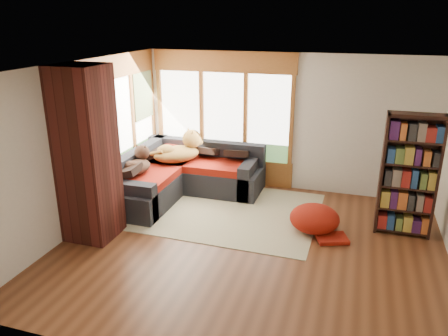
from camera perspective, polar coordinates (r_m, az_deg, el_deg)
The scene contains 16 objects.
floor at distance 6.56m, azimuth 3.47°, elevation -10.21°, with size 5.50×5.50×0.00m, color #522B16.
ceiling at distance 5.74m, azimuth 4.00°, elevation 12.99°, with size 5.50×5.50×0.00m, color white.
wall_back at distance 8.38m, azimuth 7.84°, elevation 5.88°, with size 5.50×0.04×2.60m, color silver.
wall_front at distance 3.85m, azimuth -5.42°, elevation -10.94°, with size 5.50×0.04×2.60m, color silver.
wall_left at distance 7.15m, azimuth -18.23°, elevation 2.70°, with size 0.04×5.00×2.60m, color silver.
windows_back at distance 8.61m, azimuth -0.12°, elevation 6.77°, with size 2.82×0.10×1.90m.
windows_left at distance 8.09m, azimuth -13.26°, elevation 5.41°, with size 0.10×2.62×1.90m.
roller_blind at distance 8.70m, azimuth -10.54°, elevation 9.26°, with size 0.03×0.72×0.90m, color #718657.
brick_chimney at distance 6.68m, azimuth -17.47°, elevation 1.64°, with size 0.70×0.70×2.60m, color #471914.
sectional_sofa at distance 8.48m, azimuth -6.56°, elevation -0.97°, with size 2.20×2.20×0.80m.
area_rug at distance 7.67m, azimuth -0.04°, elevation -5.52°, with size 3.21×2.46×0.01m, color silver.
bookshelf at distance 7.10m, azimuth 22.96°, elevation -0.96°, with size 0.82×0.27×1.90m.
pouf at distance 7.04m, azimuth 11.74°, elevation -6.39°, with size 0.78×0.78×0.42m, color #981505.
dog_tan at distance 8.31m, azimuth -5.74°, elevation 2.24°, with size 1.03×1.03×0.51m.
dog_brindle at distance 7.85m, azimuth -11.21°, elevation 0.43°, with size 0.44×0.72×0.39m.
throw_pillows at distance 8.44m, azimuth -6.04°, elevation 2.36°, with size 1.98×1.68×0.45m.
Camera 1 is at (1.33, -5.54, 3.24)m, focal length 35.00 mm.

